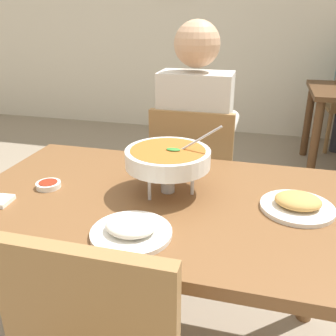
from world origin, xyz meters
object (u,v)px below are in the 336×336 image
dining_table_main (158,223)px  sauce_dish (48,185)px  rice_plate (131,229)px  curry_bowl (168,158)px  diner_main (196,134)px  chair_diner_main (194,177)px  appetizer_plate (298,204)px

dining_table_main → sauce_dish: 0.43m
rice_plate → curry_bowl: bearing=84.3°
diner_main → sauce_dish: bearing=-118.5°
chair_diner_main → sauce_dish: size_ratio=10.00×
chair_diner_main → curry_bowl: bearing=-87.8°
chair_diner_main → rice_plate: bearing=-90.4°
curry_bowl → appetizer_plate: curry_bowl is taller
diner_main → curry_bowl: bearing=-87.9°
diner_main → curry_bowl: size_ratio=3.94×
diner_main → appetizer_plate: 0.84m
sauce_dish → dining_table_main: bearing=3.8°
dining_table_main → curry_bowl: (0.02, 0.05, 0.24)m
chair_diner_main → appetizer_plate: (0.47, -0.67, 0.25)m
appetizer_plate → chair_diner_main: bearing=125.3°
chair_diner_main → rice_plate: chair_diner_main is taller
curry_bowl → appetizer_plate: bearing=-2.8°
dining_table_main → chair_diner_main: 0.71m
chair_diner_main → sauce_dish: 0.87m
diner_main → rice_plate: bearing=-90.3°
dining_table_main → chair_diner_main: bearing=90.0°
chair_diner_main → diner_main: bearing=90.0°
sauce_dish → appetizer_plate: bearing=3.8°
dining_table_main → curry_bowl: 0.24m
chair_diner_main → sauce_dish: bearing=-119.6°
diner_main → sauce_dish: size_ratio=14.56×
curry_bowl → appetizer_plate: size_ratio=1.39×
dining_table_main → rice_plate: 0.28m
dining_table_main → chair_diner_main: chair_diner_main is taller
dining_table_main → rice_plate: bearing=-91.3°
sauce_dish → curry_bowl: bearing=10.5°
dining_table_main → curry_bowl: size_ratio=4.04×
dining_table_main → sauce_dish: sauce_dish is taller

